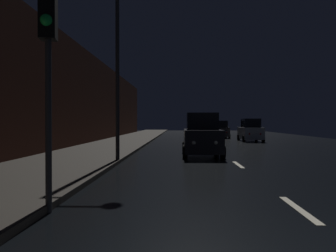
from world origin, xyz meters
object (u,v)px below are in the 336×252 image
object	(u,v)px
traffic_light_near_left	(48,12)
streetlamp_overhead	(128,38)
car_parked_right_far	(250,131)
car_approaching_headlights	(202,136)
car_distant_taillights	(221,130)

from	to	relation	value
traffic_light_near_left	streetlamp_overhead	distance (m)	8.07
traffic_light_near_left	car_parked_right_far	size ratio (longest dim) A/B	1.30
streetlamp_overhead	car_parked_right_far	world-z (taller)	streetlamp_overhead
streetlamp_overhead	car_approaching_headlights	bearing A→B (deg)	47.62
car_approaching_headlights	streetlamp_overhead	bearing A→B (deg)	-42.38
traffic_light_near_left	car_parked_right_far	bearing A→B (deg)	150.77
traffic_light_near_left	car_distant_taillights	distance (m)	32.33
streetlamp_overhead	traffic_light_near_left	bearing A→B (deg)	-92.36
car_distant_taillights	car_parked_right_far	bearing A→B (deg)	-164.26
traffic_light_near_left	car_distant_taillights	size ratio (longest dim) A/B	1.41
car_distant_taillights	car_parked_right_far	size ratio (longest dim) A/B	0.92
traffic_light_near_left	car_distant_taillights	bearing A→B (deg)	157.80
traffic_light_near_left	streetlamp_overhead	xyz separation A→B (m)	(0.33, 7.94, 1.39)
streetlamp_overhead	car_distant_taillights	xyz separation A→B (m)	(6.51, 23.53, -4.32)
traffic_light_near_left	car_parked_right_far	world-z (taller)	traffic_light_near_left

